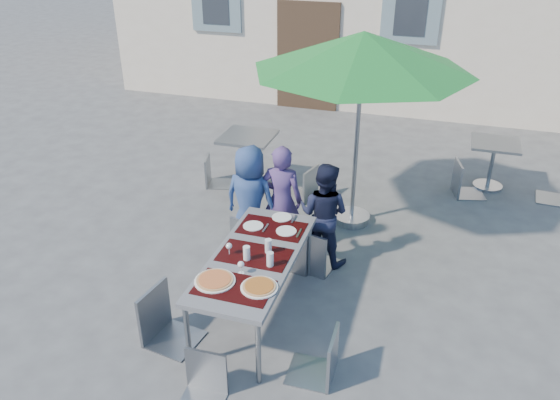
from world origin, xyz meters
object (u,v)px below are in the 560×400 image
(chair_2, at_px, (313,225))
(child_1, at_px, (282,200))
(child_0, at_px, (250,200))
(chair_3, at_px, (160,287))
(pizza_near_left, at_px, (215,280))
(bg_chair_l_0, at_px, (213,155))
(chair_0, at_px, (249,214))
(bg_chair_r_0, at_px, (305,164))
(chair_5, at_px, (200,355))
(cafe_table_0, at_px, (248,150))
(chair_1, at_px, (294,224))
(patio_umbrella, at_px, (363,53))
(bg_chair_l_1, at_px, (467,159))
(child_2, at_px, (324,214))
(dining_table, at_px, (255,260))
(cafe_table_1, at_px, (493,157))
(chair_4, at_px, (323,330))
(pizza_near_right, at_px, (259,287))

(chair_2, bearing_deg, child_1, 147.41)
(child_0, xyz_separation_m, chair_3, (-0.25, -1.80, -0.06))
(pizza_near_left, xyz_separation_m, bg_chair_l_0, (-1.48, 3.26, -0.27))
(chair_0, distance_m, bg_chair_r_0, 1.67)
(chair_5, height_order, cafe_table_0, chair_5)
(child_0, distance_m, chair_1, 0.67)
(patio_umbrella, bearing_deg, chair_0, -130.85)
(chair_2, height_order, bg_chair_l_1, chair_2)
(chair_0, height_order, bg_chair_l_1, bg_chair_l_1)
(child_2, distance_m, patio_umbrella, 1.96)
(dining_table, height_order, chair_3, chair_3)
(child_2, relative_size, chair_1, 1.26)
(child_1, bearing_deg, child_0, 6.05)
(cafe_table_0, xyz_separation_m, bg_chair_l_0, (-0.52, -0.14, -0.08))
(child_0, height_order, chair_2, child_0)
(bg_chair_l_1, bearing_deg, cafe_table_1, 44.68)
(chair_1, distance_m, bg_chair_l_0, 2.53)
(chair_4, bearing_deg, chair_5, -148.22)
(chair_4, bearing_deg, pizza_near_right, 168.20)
(cafe_table_1, bearing_deg, patio_umbrella, -137.14)
(chair_1, relative_size, bg_chair_l_1, 1.04)
(dining_table, distance_m, chair_2, 1.04)
(child_1, bearing_deg, chair_1, 122.83)
(chair_5, bearing_deg, dining_table, 87.44)
(chair_1, height_order, chair_5, chair_1)
(child_1, xyz_separation_m, bg_chair_l_0, (-1.55, 1.46, -0.20))
(chair_3, xyz_separation_m, cafe_table_1, (3.13, 4.52, -0.12))
(chair_5, bearing_deg, pizza_near_left, 102.20)
(child_0, bearing_deg, cafe_table_1, -130.72)
(pizza_near_left, distance_m, chair_0, 1.61)
(child_0, distance_m, chair_3, 1.82)
(chair_3, relative_size, patio_umbrella, 0.39)
(dining_table, relative_size, pizza_near_right, 5.40)
(pizza_near_left, relative_size, chair_4, 0.41)
(child_0, height_order, child_1, child_1)
(child_0, height_order, chair_3, child_0)
(pizza_near_left, xyz_separation_m, bg_chair_l_1, (2.20, 4.08, -0.20))
(dining_table, relative_size, bg_chair_r_0, 1.96)
(dining_table, xyz_separation_m, bg_chair_l_0, (-1.68, 2.73, -0.19))
(bg_chair_l_0, height_order, cafe_table_1, bg_chair_l_0)
(child_0, relative_size, chair_1, 1.35)
(patio_umbrella, bearing_deg, child_1, -125.72)
(bg_chair_l_0, bearing_deg, chair_0, -53.97)
(child_1, distance_m, chair_5, 2.48)
(child_2, bearing_deg, chair_2, 84.67)
(dining_table, bearing_deg, bg_chair_r_0, 94.48)
(chair_2, bearing_deg, bg_chair_l_0, 139.04)
(cafe_table_0, bearing_deg, chair_2, -51.64)
(chair_1, relative_size, chair_2, 0.98)
(chair_4, xyz_separation_m, cafe_table_1, (1.53, 4.55, -0.04))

